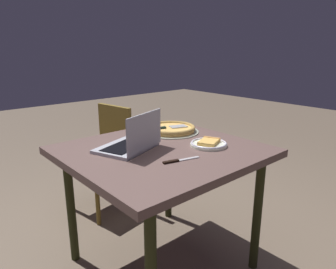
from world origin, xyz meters
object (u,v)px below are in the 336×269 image
at_px(chair_near, 106,152).
at_px(dining_table, 162,161).
at_px(laptop, 131,143).
at_px(pizza_plate, 209,144).
at_px(table_knife, 178,161).
at_px(pizza_tray, 171,129).

bearing_deg(chair_near, dining_table, 81.58).
height_order(laptop, chair_near, laptop).
bearing_deg(pizza_plate, dining_table, -32.19).
height_order(table_knife, chair_near, chair_near).
bearing_deg(dining_table, chair_near, -98.42).
height_order(dining_table, chair_near, chair_near).
distance_m(laptop, chair_near, 0.89).
relative_size(dining_table, pizza_tray, 2.79).
distance_m(dining_table, table_knife, 0.24).
height_order(pizza_tray, chair_near, chair_near).
distance_m(dining_table, laptop, 0.21).
bearing_deg(table_knife, chair_near, -100.68).
bearing_deg(dining_table, laptop, -29.64).
xyz_separation_m(pizza_tray, chair_near, (0.14, -0.64, -0.30)).
relative_size(dining_table, table_knife, 5.06).
xyz_separation_m(dining_table, table_knife, (0.08, 0.21, 0.08)).
xyz_separation_m(dining_table, laptop, (0.15, -0.09, 0.12)).
distance_m(laptop, pizza_tray, 0.45).
relative_size(laptop, chair_near, 0.45).
height_order(dining_table, pizza_tray, pizza_tray).
bearing_deg(table_knife, pizza_plate, -167.85).
xyz_separation_m(pizza_tray, table_knife, (0.35, 0.44, -0.02)).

